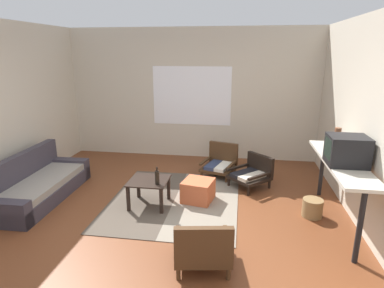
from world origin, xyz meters
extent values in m
plane|color=brown|center=(0.00, 0.00, 0.00)|extent=(7.80, 7.80, 0.00)
cube|color=beige|center=(0.00, 3.06, 1.35)|extent=(5.60, 0.12, 2.70)
cube|color=white|center=(0.00, 3.00, 1.32)|extent=(1.65, 0.01, 1.21)
cube|color=beige|center=(2.66, 0.30, 1.35)|extent=(0.12, 6.60, 2.70)
cube|color=#4C4238|center=(-0.41, 0.75, 0.01)|extent=(0.97, 2.28, 0.01)
cube|color=gray|center=(0.56, 0.75, 0.01)|extent=(0.97, 2.28, 0.01)
cube|color=#38333D|center=(-1.99, 0.51, 0.11)|extent=(0.78, 1.92, 0.22)
cube|color=gray|center=(-1.96, 0.51, 0.27)|extent=(0.68, 1.74, 0.10)
cube|color=#38333D|center=(-2.30, 0.51, 0.41)|extent=(0.18, 1.90, 0.59)
cube|color=#38333D|center=(-2.01, 1.37, 0.18)|extent=(0.74, 0.20, 0.37)
cube|color=#38333D|center=(-1.97, -0.35, 0.18)|extent=(0.74, 0.20, 0.37)
cube|color=black|center=(-0.26, 0.54, 0.39)|extent=(0.56, 0.55, 0.02)
cube|color=black|center=(-0.50, 0.78, 0.19)|extent=(0.04, 0.04, 0.39)
cube|color=black|center=(-0.02, 0.78, 0.19)|extent=(0.04, 0.04, 0.39)
cube|color=black|center=(-0.50, 0.31, 0.19)|extent=(0.04, 0.04, 0.39)
cube|color=black|center=(-0.02, 0.31, 0.19)|extent=(0.04, 0.04, 0.39)
cylinder|color=#472D19|center=(0.83, 1.59, 0.06)|extent=(0.04, 0.04, 0.13)
cylinder|color=#472D19|center=(0.38, 1.73, 0.06)|extent=(0.04, 0.04, 0.13)
cylinder|color=#472D19|center=(0.97, 2.05, 0.06)|extent=(0.04, 0.04, 0.13)
cylinder|color=#472D19|center=(0.51, 2.18, 0.06)|extent=(0.04, 0.04, 0.13)
cube|color=#472D19|center=(0.67, 1.89, 0.15)|extent=(0.69, 0.69, 0.05)
cube|color=silver|center=(0.76, 1.84, 0.21)|extent=(0.32, 0.53, 0.06)
cube|color=#2D3856|center=(0.57, 1.90, 0.21)|extent=(0.32, 0.53, 0.06)
cube|color=#472D19|center=(0.74, 2.13, 0.38)|extent=(0.55, 0.22, 0.40)
cube|color=#472D19|center=(0.92, 1.82, 0.27)|extent=(0.20, 0.55, 0.04)
cube|color=#472D19|center=(0.42, 1.96, 0.27)|extent=(0.20, 0.55, 0.04)
cylinder|color=#472D19|center=(0.40, -0.51, 0.07)|extent=(0.04, 0.04, 0.14)
cylinder|color=#472D19|center=(0.90, -0.43, 0.07)|extent=(0.04, 0.04, 0.14)
cylinder|color=#472D19|center=(0.48, -1.02, 0.07)|extent=(0.04, 0.04, 0.14)
cylinder|color=#472D19|center=(0.98, -0.94, 0.07)|extent=(0.04, 0.04, 0.14)
cube|color=#472D19|center=(0.69, -0.72, 0.16)|extent=(0.68, 0.68, 0.05)
cube|color=beige|center=(0.59, -0.72, 0.22)|extent=(0.28, 0.56, 0.06)
cube|color=#2D3856|center=(0.79, -0.69, 0.22)|extent=(0.28, 0.56, 0.06)
cube|color=#472D19|center=(0.73, -0.99, 0.39)|extent=(0.59, 0.17, 0.40)
cube|color=#472D19|center=(0.42, -0.77, 0.28)|extent=(0.14, 0.59, 0.04)
cube|color=#472D19|center=(0.96, -0.68, 0.28)|extent=(0.14, 0.59, 0.04)
cylinder|color=black|center=(1.21, 1.12, 0.07)|extent=(0.04, 0.04, 0.15)
cylinder|color=black|center=(0.88, 1.45, 0.07)|extent=(0.04, 0.04, 0.15)
cylinder|color=black|center=(1.56, 1.46, 0.07)|extent=(0.04, 0.04, 0.15)
cylinder|color=black|center=(1.23, 1.80, 0.07)|extent=(0.04, 0.04, 0.15)
cube|color=black|center=(1.22, 1.46, 0.17)|extent=(0.79, 0.79, 0.05)
cube|color=beige|center=(1.27, 1.37, 0.23)|extent=(0.49, 0.49, 0.06)
cube|color=black|center=(1.14, 1.51, 0.23)|extent=(0.49, 0.49, 0.06)
cube|color=black|center=(1.40, 1.64, 0.36)|extent=(0.44, 0.44, 0.33)
cube|color=black|center=(1.40, 1.27, 0.29)|extent=(0.44, 0.43, 0.04)
cube|color=black|center=(1.04, 1.64, 0.29)|extent=(0.44, 0.43, 0.04)
cube|color=#BC5633|center=(0.44, 0.80, 0.17)|extent=(0.51, 0.51, 0.33)
cube|color=beige|center=(2.33, 0.44, 0.86)|extent=(0.44, 1.88, 0.04)
cylinder|color=black|center=(2.33, -0.45, 0.42)|extent=(0.06, 0.06, 0.84)
cylinder|color=black|center=(2.33, 1.32, 0.42)|extent=(0.06, 0.06, 0.84)
cube|color=black|center=(2.33, 0.27, 1.06)|extent=(0.46, 0.40, 0.36)
cube|color=black|center=(2.11, 0.27, 1.08)|extent=(0.01, 0.31, 0.25)
cylinder|color=brown|center=(2.33, 0.73, 1.00)|extent=(0.22, 0.22, 0.23)
cylinder|color=brown|center=(2.33, 0.73, 1.18)|extent=(0.08, 0.08, 0.13)
cylinder|color=black|center=(-0.10, 0.41, 0.50)|extent=(0.06, 0.06, 0.20)
cylinder|color=black|center=(-0.10, 0.41, 0.63)|extent=(0.03, 0.03, 0.06)
cylinder|color=olive|center=(2.08, 0.56, 0.13)|extent=(0.28, 0.28, 0.25)
camera|label=1|loc=(1.04, -3.75, 2.22)|focal=30.46mm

